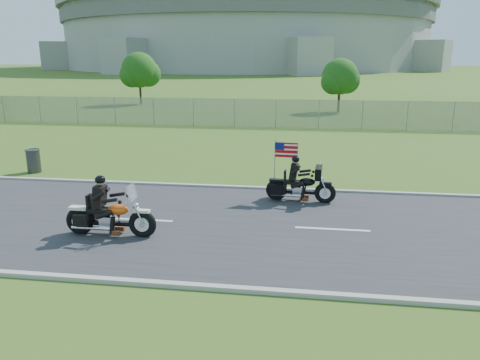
# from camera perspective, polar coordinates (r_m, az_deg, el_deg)

# --- Properties ---
(ground) EXTENTS (420.00, 420.00, 0.00)m
(ground) POSITION_cam_1_polar(r_m,az_deg,el_deg) (14.57, -4.77, -5.36)
(ground) COLOR #32551A
(ground) RESTS_ON ground
(road) EXTENTS (120.00, 8.00, 0.04)m
(road) POSITION_cam_1_polar(r_m,az_deg,el_deg) (14.56, -4.78, -5.29)
(road) COLOR #28282B
(road) RESTS_ON ground
(curb_north) EXTENTS (120.00, 0.18, 0.12)m
(curb_north) POSITION_cam_1_polar(r_m,az_deg,el_deg) (18.32, -2.02, -0.83)
(curb_north) COLOR #9E9B93
(curb_north) RESTS_ON ground
(curb_south) EXTENTS (120.00, 0.18, 0.12)m
(curb_south) POSITION_cam_1_polar(r_m,az_deg,el_deg) (10.97, -9.50, -12.42)
(curb_south) COLOR #9E9B93
(curb_south) RESTS_ON ground
(fence) EXTENTS (60.00, 0.03, 2.00)m
(fence) POSITION_cam_1_polar(r_m,az_deg,el_deg) (34.51, -5.69, 8.25)
(fence) COLOR gray
(fence) RESTS_ON ground
(stadium) EXTENTS (140.40, 140.40, 29.20)m
(stadium) POSITION_cam_1_polar(r_m,az_deg,el_deg) (185.04, 0.84, 18.38)
(stadium) COLOR #A3A099
(stadium) RESTS_ON ground
(tree_fence_near) EXTENTS (3.52, 3.28, 4.75)m
(tree_fence_near) POSITION_cam_1_polar(r_m,az_deg,el_deg) (43.49, 12.14, 12.01)
(tree_fence_near) COLOR #382316
(tree_fence_near) RESTS_ON ground
(tree_fence_mid) EXTENTS (3.96, 3.69, 5.30)m
(tree_fence_mid) POSITION_cam_1_polar(r_m,az_deg,el_deg) (50.34, -12.11, 12.77)
(tree_fence_mid) COLOR #382316
(tree_fence_mid) RESTS_ON ground
(motorcycle_lead) EXTENTS (2.70, 0.64, 1.82)m
(motorcycle_lead) POSITION_cam_1_polar(r_m,az_deg,el_deg) (13.91, -15.68, -4.39)
(motorcycle_lead) COLOR black
(motorcycle_lead) RESTS_ON ground
(motorcycle_follow) EXTENTS (2.48, 0.83, 2.07)m
(motorcycle_follow) POSITION_cam_1_polar(r_m,az_deg,el_deg) (16.60, 7.36, -0.79)
(motorcycle_follow) COLOR black
(motorcycle_follow) RESTS_ON ground
(trash_can) EXTENTS (0.69, 0.69, 1.01)m
(trash_can) POSITION_cam_1_polar(r_m,az_deg,el_deg) (22.58, -23.86, 2.11)
(trash_can) COLOR #3C3C41
(trash_can) RESTS_ON ground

